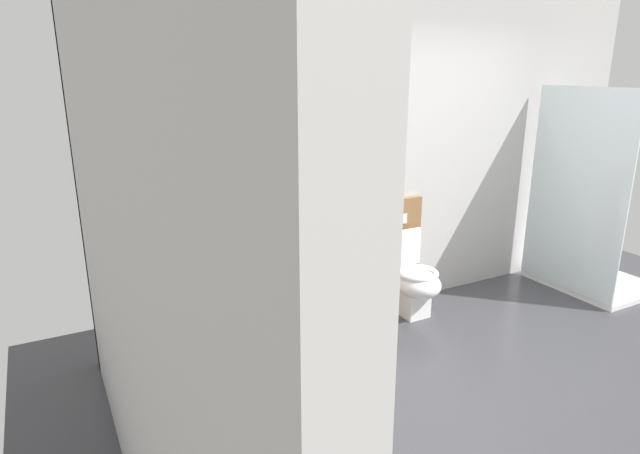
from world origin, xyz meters
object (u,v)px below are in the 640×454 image
(vanity_sink_right, at_px, (317,288))
(shower_tray, at_px, (587,248))
(toilet, at_px, (407,271))
(vanity_sink_left, at_px, (193,314))
(toothbrush_cup, at_px, (148,261))
(soap_dispenser, at_px, (336,230))
(folded_hand_towel, at_px, (319,250))

(vanity_sink_right, relative_size, shower_tray, 0.38)
(toilet, relative_size, shower_tray, 0.51)
(vanity_sink_left, xyz_separation_m, toothbrush_cup, (-0.26, 0.15, 0.41))
(vanity_sink_right, relative_size, toilet, 0.73)
(soap_dispenser, xyz_separation_m, folded_hand_towel, (-0.30, -0.28, -0.05))
(vanity_sink_left, height_order, vanity_sink_right, same)
(vanity_sink_right, bearing_deg, folded_hand_towel, -107.59)
(vanity_sink_right, xyz_separation_m, soap_dispenser, (0.26, 0.16, 0.42))
(vanity_sink_right, distance_m, folded_hand_towel, 0.39)
(vanity_sink_left, distance_m, vanity_sink_right, 1.01)
(vanity_sink_right, xyz_separation_m, toilet, (0.89, -0.01, -0.01))
(vanity_sink_right, distance_m, toothbrush_cup, 1.34)
(toilet, distance_m, toothbrush_cup, 2.21)
(toothbrush_cup, xyz_separation_m, shower_tray, (4.03, -0.56, -0.38))
(soap_dispenser, height_order, folded_hand_towel, soap_dispenser)
(soap_dispenser, xyz_separation_m, shower_tray, (2.50, -0.57, -0.39))
(toilet, bearing_deg, soap_dispenser, 164.79)
(toothbrush_cup, distance_m, soap_dispenser, 1.53)
(vanity_sink_left, xyz_separation_m, vanity_sink_right, (1.01, 0.00, 0.00))
(vanity_sink_right, height_order, toilet, toilet)
(soap_dispenser, bearing_deg, vanity_sink_left, -172.99)
(toothbrush_cup, xyz_separation_m, soap_dispenser, (1.53, 0.01, 0.01))
(vanity_sink_left, bearing_deg, shower_tray, -6.19)
(vanity_sink_left, bearing_deg, toothbrush_cup, 149.93)
(vanity_sink_left, distance_m, toothbrush_cup, 0.50)
(soap_dispenser, bearing_deg, toilet, -15.21)
(vanity_sink_left, relative_size, toilet, 0.73)
(vanity_sink_left, bearing_deg, toilet, -0.41)
(folded_hand_towel, xyz_separation_m, shower_tray, (2.80, -0.28, -0.34))
(vanity_sink_left, xyz_separation_m, soap_dispenser, (1.28, 0.16, 0.42))
(folded_hand_towel, relative_size, shower_tray, 0.11)
(toilet, distance_m, shower_tray, 1.91)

